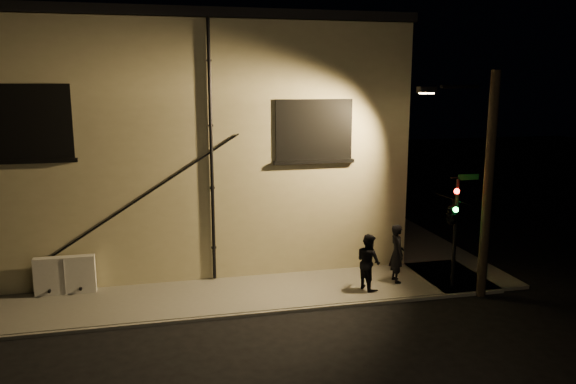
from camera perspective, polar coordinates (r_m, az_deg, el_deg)
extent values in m
plane|color=black|center=(16.62, -0.04, -12.09)|extent=(90.00, 90.00, 0.00)
cube|color=#64625A|center=(17.62, -10.91, -10.71)|extent=(20.00, 3.00, 0.12)
cube|color=#64625A|center=(25.79, 10.03, -3.63)|extent=(3.00, 16.00, 0.12)
cube|color=#C3B98C|center=(23.98, -12.08, 5.37)|extent=(16.00, 12.00, 8.50)
cube|color=black|center=(23.97, -12.52, 15.89)|extent=(16.20, 12.20, 0.30)
cube|color=black|center=(18.23, -24.50, 6.51)|extent=(2.20, 0.10, 2.20)
cube|color=black|center=(18.24, -24.49, 6.52)|extent=(1.98, 0.05, 1.98)
cube|color=black|center=(18.63, 2.67, 6.34)|extent=(2.60, 0.10, 2.00)
cube|color=black|center=(18.64, 2.66, 6.34)|extent=(2.38, 0.05, 1.78)
cylinder|color=black|center=(18.01, -7.79, 3.88)|extent=(0.11, 0.11, 8.30)
cylinder|color=black|center=(18.18, -14.60, -0.50)|extent=(5.96, 0.04, 3.75)
cylinder|color=black|center=(18.16, -14.23, -0.30)|extent=(5.96, 0.04, 3.75)
cube|color=silver|center=(18.74, -21.70, -7.86)|extent=(1.79, 0.30, 1.18)
imported|color=black|center=(18.68, 11.01, -6.12)|extent=(0.51, 0.73, 1.92)
imported|color=black|center=(17.91, 8.17, -7.01)|extent=(0.88, 1.02, 1.78)
cylinder|color=black|center=(18.52, 16.61, -4.04)|extent=(0.12, 0.12, 3.47)
imported|color=black|center=(18.14, 16.32, -1.94)|extent=(0.54, 2.11, 0.84)
sphere|color=#FF140C|center=(17.86, 16.78, 0.08)|extent=(0.17, 0.17, 0.17)
sphere|color=#14FF3F|center=(17.98, 16.68, -1.73)|extent=(0.17, 0.17, 0.17)
cube|color=#0C4C1E|center=(18.33, 17.87, 1.46)|extent=(0.70, 0.03, 0.18)
cylinder|color=black|center=(17.88, 19.66, 0.47)|extent=(0.29, 0.29, 6.89)
cylinder|color=black|center=(17.66, 17.10, 10.20)|extent=(1.75, 0.96, 0.10)
cube|color=black|center=(17.76, 13.91, 10.05)|extent=(0.55, 0.28, 0.18)
cube|color=#FFC672|center=(17.76, 13.90, 9.73)|extent=(0.42, 0.20, 0.04)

